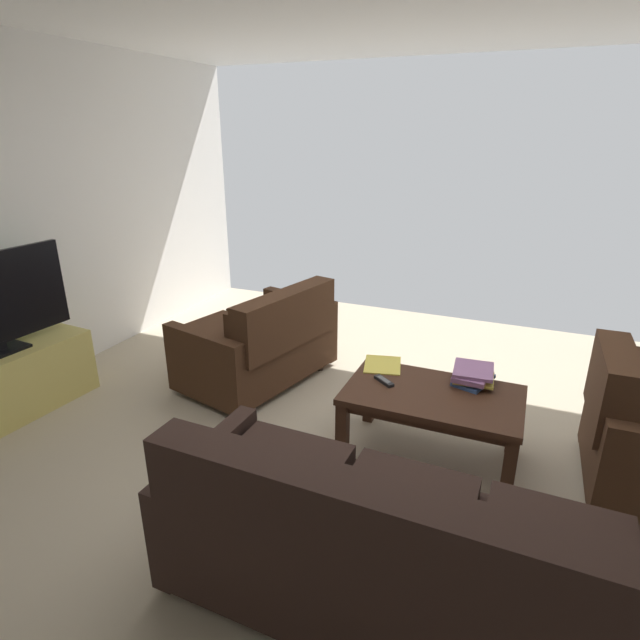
{
  "coord_description": "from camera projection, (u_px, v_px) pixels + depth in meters",
  "views": [
    {
      "loc": [
        -0.77,
        2.62,
        1.97
      ],
      "look_at": [
        0.29,
        0.11,
        0.95
      ],
      "focal_mm": 28.57,
      "sensor_mm": 36.0,
      "label": 1
    }
  ],
  "objects": [
    {
      "name": "coffee_table",
      "position": [
        432.0,
        403.0,
        3.13
      ],
      "size": [
        1.06,
        0.64,
        0.47
      ],
      "color": "#3D2316",
      "rests_on": "ground"
    },
    {
      "name": "loose_magazine",
      "position": [
        383.0,
        365.0,
        3.46
      ],
      "size": [
        0.3,
        0.33,
        0.01
      ],
      "primitive_type": "cube",
      "rotation": [
        0.0,
        0.0,
        0.24
      ],
      "color": "#E0CC4C",
      "rests_on": "coffee_table"
    },
    {
      "name": "loveseat_near",
      "position": [
        262.0,
        341.0,
        4.13
      ],
      "size": [
        1.04,
        1.37,
        0.82
      ],
      "color": "black",
      "rests_on": "ground"
    },
    {
      "name": "tv_stand",
      "position": [
        10.0,
        384.0,
        3.67
      ],
      "size": [
        0.48,
        1.17,
        0.5
      ],
      "color": "#D8C666",
      "rests_on": "ground"
    },
    {
      "name": "book_stack",
      "position": [
        473.0,
        375.0,
        3.21
      ],
      "size": [
        0.27,
        0.33,
        0.09
      ],
      "color": "#385693",
      "rests_on": "coffee_table"
    },
    {
      "name": "ground_plane",
      "position": [
        369.0,
        461.0,
        3.23
      ],
      "size": [
        5.79,
        5.74,
        0.01
      ],
      "primitive_type": "cube",
      "color": "#B7A88E"
    },
    {
      "name": "wall_right",
      "position": [
        7.0,
        221.0,
        3.82
      ],
      "size": [
        0.12,
        5.74,
        2.65
      ],
      "primitive_type": "cube",
      "color": "white",
      "rests_on": "ground"
    },
    {
      "name": "tv_remote",
      "position": [
        384.0,
        381.0,
        3.22
      ],
      "size": [
        0.15,
        0.13,
        0.02
      ],
      "color": "black",
      "rests_on": "coffee_table"
    },
    {
      "name": "sofa_main",
      "position": [
        392.0,
        553.0,
        2.05
      ],
      "size": [
        2.02,
        0.85,
        0.87
      ],
      "color": "black",
      "rests_on": "ground"
    }
  ]
}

